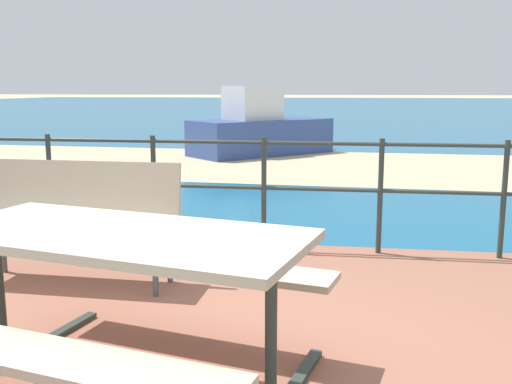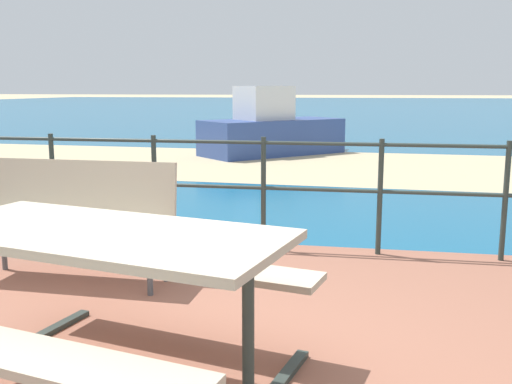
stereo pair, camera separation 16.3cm
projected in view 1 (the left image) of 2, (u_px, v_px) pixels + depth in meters
The scene contains 6 objects.
sea_water at pixel (336, 108), 41.66m from camera, with size 90.00×90.00×0.01m, color #145B84.
beach_strip at pixel (308, 165), 11.00m from camera, with size 54.00×4.76×0.01m, color tan.
picnic_table at pixel (120, 271), 2.57m from camera, with size 1.93×1.74×0.77m.
park_bench at pixel (77, 209), 4.18m from camera, with size 1.49×0.45×0.86m.
railing_fence at pixel (264, 180), 5.00m from camera, with size 5.94×0.04×0.98m.
boat_mid at pixel (264, 131), 12.73m from camera, with size 3.23×3.24×1.47m.
Camera 1 is at (0.68, -2.45, 1.44)m, focal length 40.93 mm.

